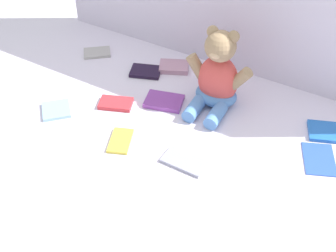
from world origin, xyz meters
The scene contains 12 objects.
ground_plane centered at (0.00, 0.00, 0.00)m, with size 3.20×3.20×0.00m, color silver.
teddy_bear centered at (0.04, 0.19, 0.11)m, with size 0.24×0.22×0.29m.
book_case_0 centered at (0.44, 0.10, 0.00)m, with size 0.09×0.14×0.01m, color blue.
book_case_1 centered at (-0.12, 0.10, 0.01)m, with size 0.09×0.13×0.02m, color #7E3A93.
book_case_2 centered at (-0.26, 0.00, 0.01)m, with size 0.07×0.12×0.01m, color red.
book_case_3 centered at (-0.28, 0.22, 0.01)m, with size 0.08×0.12×0.01m, color black.
book_case_4 centered at (-0.14, -0.15, 0.01)m, with size 0.07×0.11×0.01m, color yellow.
book_case_5 centered at (-0.52, 0.24, 0.01)m, with size 0.07×0.11×0.01m, color #A39F9B.
book_case_6 centered at (0.08, -0.12, 0.01)m, with size 0.07×0.14×0.01m, color #9597AB.
book_case_7 centered at (-0.42, -0.13, 0.01)m, with size 0.09×0.10×0.01m, color #8AB4DC.
book_case_8 centered at (-0.20, 0.30, 0.01)m, with size 0.08×0.11×0.02m, color #B08198.
book_case_9 centered at (0.42, 0.23, 0.01)m, with size 0.10×0.11×0.01m, color blue.
Camera 1 is at (0.52, -0.96, 0.99)m, focal length 47.50 mm.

